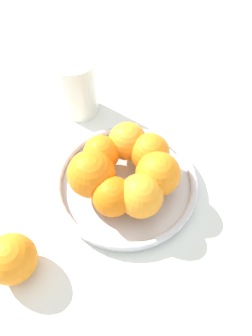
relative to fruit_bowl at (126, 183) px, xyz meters
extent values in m
plane|color=silver|center=(0.00, 0.00, -0.01)|extent=(4.00, 4.00, 0.00)
cylinder|color=silver|center=(0.00, 0.00, -0.01)|extent=(0.26, 0.26, 0.01)
torus|color=silver|center=(0.00, 0.00, 0.01)|extent=(0.27, 0.27, 0.01)
sphere|color=orange|center=(0.01, -0.05, 0.05)|extent=(0.07, 0.07, 0.07)
sphere|color=orange|center=(0.05, -0.04, 0.05)|extent=(0.07, 0.07, 0.07)
sphere|color=orange|center=(0.05, 0.02, 0.05)|extent=(0.07, 0.07, 0.07)
sphere|color=orange|center=(0.02, 0.06, 0.06)|extent=(0.08, 0.08, 0.08)
sphere|color=orange|center=(-0.03, 0.05, 0.05)|extent=(0.07, 0.07, 0.07)
sphere|color=orange|center=(-0.06, 0.01, 0.05)|extent=(0.08, 0.08, 0.08)
sphere|color=orange|center=(-0.04, -0.04, 0.05)|extent=(0.08, 0.08, 0.08)
sphere|color=orange|center=(-0.03, 0.23, 0.03)|extent=(0.08, 0.08, 0.08)
cylinder|color=silver|center=(0.23, -0.03, 0.05)|extent=(0.08, 0.08, 0.13)
camera|label=1|loc=(-0.27, 0.18, 0.52)|focal=35.00mm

